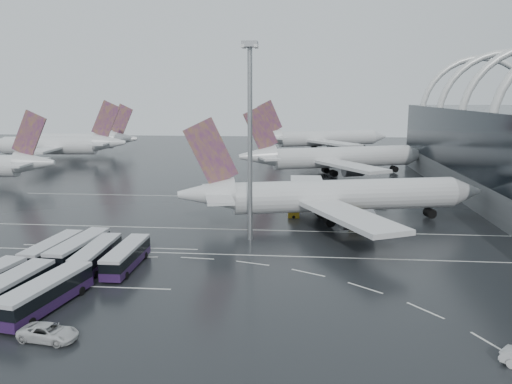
# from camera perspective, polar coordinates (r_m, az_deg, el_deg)

# --- Properties ---
(ground) EXTENTS (420.00, 420.00, 0.00)m
(ground) POSITION_cam_1_polar(r_m,az_deg,el_deg) (76.20, 0.75, -6.80)
(ground) COLOR black
(ground) RESTS_ON ground
(lane_marking_near) EXTENTS (120.00, 0.25, 0.01)m
(lane_marking_near) POSITION_cam_1_polar(r_m,az_deg,el_deg) (74.31, 0.63, -7.27)
(lane_marking_near) COLOR silver
(lane_marking_near) RESTS_ON ground
(lane_marking_mid) EXTENTS (120.00, 0.25, 0.01)m
(lane_marking_mid) POSITION_cam_1_polar(r_m,az_deg,el_deg) (87.67, 1.37, -4.39)
(lane_marking_mid) COLOR silver
(lane_marking_mid) RESTS_ON ground
(lane_marking_far) EXTENTS (120.00, 0.25, 0.01)m
(lane_marking_far) POSITION_cam_1_polar(r_m,az_deg,el_deg) (114.85, 2.31, -0.67)
(lane_marking_far) COLOR silver
(lane_marking_far) RESTS_ON ground
(bus_bay_line_south) EXTENTS (28.00, 0.25, 0.01)m
(bus_bay_line_south) POSITION_cam_1_polar(r_m,az_deg,el_deg) (67.78, -21.40, -9.91)
(bus_bay_line_south) COLOR silver
(bus_bay_line_south) RESTS_ON ground
(bus_bay_line_north) EXTENTS (28.00, 0.25, 0.01)m
(bus_bay_line_north) POSITION_cam_1_polar(r_m,az_deg,el_deg) (81.55, -16.41, -6.05)
(bus_bay_line_north) COLOR silver
(bus_bay_line_north) RESTS_ON ground
(airliner_main) EXTENTS (57.35, 49.55, 19.61)m
(airliner_main) POSITION_cam_1_polar(r_m,az_deg,el_deg) (92.84, 8.52, -0.52)
(airliner_main) COLOR silver
(airliner_main) RESTS_ON ground
(airliner_gate_b) EXTENTS (57.28, 50.90, 20.45)m
(airliner_gate_b) POSITION_cam_1_polar(r_m,az_deg,el_deg) (147.80, 8.84, 3.86)
(airliner_gate_b) COLOR silver
(airliner_gate_b) RESTS_ON ground
(airliner_gate_c) EXTENTS (57.14, 52.18, 21.27)m
(airliner_gate_c) POSITION_cam_1_polar(r_m,az_deg,el_deg) (209.39, 7.36, 6.06)
(airliner_gate_c) COLOR silver
(airliner_gate_c) RESTS_ON ground
(jet_remote_mid) EXTENTS (49.37, 39.81, 21.49)m
(jet_remote_mid) POSITION_cam_1_polar(r_m,az_deg,el_deg) (190.38, -21.58, 4.95)
(jet_remote_mid) COLOR silver
(jet_remote_mid) RESTS_ON ground
(jet_remote_far) EXTENTS (45.37, 36.47, 19.88)m
(jet_remote_far) POSITION_cam_1_polar(r_m,az_deg,el_deg) (211.53, -19.04, 5.55)
(jet_remote_far) COLOR silver
(jet_remote_far) RESTS_ON ground
(bus_row_near_a) EXTENTS (3.78, 12.63, 3.06)m
(bus_row_near_a) POSITION_cam_1_polar(r_m,az_deg,el_deg) (76.72, -22.21, -6.21)
(bus_row_near_a) COLOR #22123A
(bus_row_near_a) RESTS_ON ground
(bus_row_near_b) EXTENTS (4.10, 13.66, 3.31)m
(bus_row_near_b) POSITION_cam_1_polar(r_m,az_deg,el_deg) (75.28, -19.58, -6.24)
(bus_row_near_b) COLOR #22123A
(bus_row_near_b) RESTS_ON ground
(bus_row_near_c) EXTENTS (3.28, 12.75, 3.12)m
(bus_row_near_c) POSITION_cam_1_polar(r_m,az_deg,el_deg) (72.37, -17.75, -6.90)
(bus_row_near_c) COLOR #22123A
(bus_row_near_c) RESTS_ON ground
(bus_row_near_d) EXTENTS (3.04, 12.61, 3.10)m
(bus_row_near_d) POSITION_cam_1_polar(r_m,az_deg,el_deg) (70.89, -14.59, -7.11)
(bus_row_near_d) COLOR #22123A
(bus_row_near_d) RESTS_ON ground
(bus_row_far_b) EXTENTS (4.59, 13.82, 3.34)m
(bus_row_far_b) POSITION_cam_1_polar(r_m,az_deg,el_deg) (63.28, -26.48, -10.07)
(bus_row_far_b) COLOR #22123A
(bus_row_far_b) RESTS_ON ground
(bus_row_far_c) EXTENTS (5.29, 13.83, 3.33)m
(bus_row_far_c) POSITION_cam_1_polar(r_m,az_deg,el_deg) (60.87, -22.86, -10.60)
(bus_row_far_c) COLOR #22123A
(bus_row_far_c) RESTS_ON ground
(van_curve_a) EXTENTS (6.12, 3.44, 1.61)m
(van_curve_a) POSITION_cam_1_polar(r_m,az_deg,el_deg) (53.93, -22.62, -14.60)
(van_curve_a) COLOR silver
(van_curve_a) RESTS_ON ground
(floodlight_mast) EXTENTS (2.40, 2.40, 31.37)m
(floodlight_mast) POSITION_cam_1_polar(r_m,az_deg,el_deg) (79.02, -0.70, 8.43)
(floodlight_mast) COLOR gray
(floodlight_mast) RESTS_ON ground
(gse_cart_belly_a) EXTENTS (2.23, 1.32, 1.22)m
(gse_cart_belly_a) POSITION_cam_1_polar(r_m,az_deg,el_deg) (92.35, 11.26, -3.42)
(gse_cart_belly_a) COLOR #AF8A17
(gse_cart_belly_a) RESTS_ON ground
(gse_cart_belly_b) EXTENTS (2.12, 1.25, 1.15)m
(gse_cart_belly_b) POSITION_cam_1_polar(r_m,az_deg,el_deg) (110.45, 14.15, -1.17)
(gse_cart_belly_b) COLOR slate
(gse_cart_belly_b) RESTS_ON ground
(gse_cart_belly_c) EXTENTS (2.20, 1.30, 1.20)m
(gse_cart_belly_c) POSITION_cam_1_polar(r_m,az_deg,el_deg) (96.66, 4.34, -2.58)
(gse_cart_belly_c) COLOR #AF8A17
(gse_cart_belly_c) RESTS_ON ground
(gse_cart_belly_e) EXTENTS (1.94, 1.14, 1.06)m
(gse_cart_belly_e) POSITION_cam_1_polar(r_m,az_deg,el_deg) (107.53, 12.73, -1.46)
(gse_cart_belly_e) COLOR #AF8A17
(gse_cart_belly_e) RESTS_ON ground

